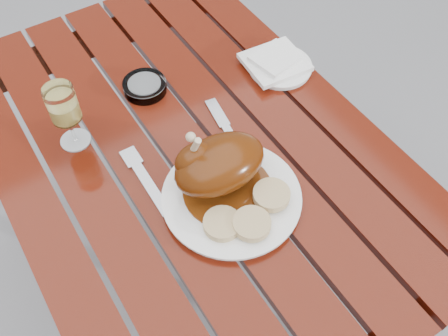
% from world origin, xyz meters
% --- Properties ---
extents(ground, '(60.00, 60.00, 0.00)m').
position_xyz_m(ground, '(0.00, 0.00, 0.00)').
color(ground, slate).
rests_on(ground, ground).
extents(table, '(0.80, 1.20, 0.75)m').
position_xyz_m(table, '(0.00, 0.00, 0.38)').
color(table, '#611A0B').
rests_on(table, ground).
extents(dinner_plate, '(0.33, 0.33, 0.02)m').
position_xyz_m(dinner_plate, '(0.00, -0.17, 0.76)').
color(dinner_plate, white).
rests_on(dinner_plate, table).
extents(roast_duck, '(0.20, 0.19, 0.14)m').
position_xyz_m(roast_duck, '(-0.00, -0.13, 0.82)').
color(roast_duck, '#562509').
rests_on(roast_duck, dinner_plate).
extents(bread_dumplings, '(0.19, 0.11, 0.03)m').
position_xyz_m(bread_dumplings, '(0.00, -0.24, 0.78)').
color(bread_dumplings, tan).
rests_on(bread_dumplings, dinner_plate).
extents(wine_glass, '(0.08, 0.08, 0.16)m').
position_xyz_m(wine_glass, '(-0.20, 0.15, 0.83)').
color(wine_glass, '#F1DD6D').
rests_on(wine_glass, table).
extents(side_plate, '(0.20, 0.20, 0.01)m').
position_xyz_m(side_plate, '(0.33, 0.09, 0.76)').
color(side_plate, white).
rests_on(side_plate, table).
extents(napkin, '(0.16, 0.15, 0.01)m').
position_xyz_m(napkin, '(0.32, 0.10, 0.77)').
color(napkin, white).
rests_on(napkin, side_plate).
extents(ashtray, '(0.12, 0.12, 0.03)m').
position_xyz_m(ashtray, '(0.00, 0.21, 0.76)').
color(ashtray, '#B2B7BC').
rests_on(ashtray, table).
extents(fork, '(0.03, 0.18, 0.01)m').
position_xyz_m(fork, '(-0.12, -0.04, 0.75)').
color(fork, gray).
rests_on(fork, table).
extents(knife, '(0.05, 0.21, 0.01)m').
position_xyz_m(knife, '(0.10, -0.04, 0.75)').
color(knife, gray).
rests_on(knife, table).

